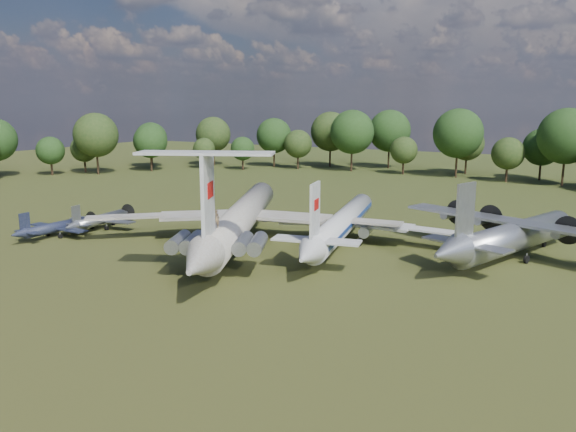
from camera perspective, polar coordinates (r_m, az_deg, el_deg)
The scene contains 7 objects.
ground at distance 73.80m, azimuth -6.62°, elevation -2.52°, with size 300.00×300.00×0.00m, color #234216.
il62_airliner at distance 71.99m, azimuth -4.77°, elevation -0.72°, with size 40.65×52.85×5.18m, color silver, non-canonical shape.
tu104_jet at distance 72.15m, azimuth 5.53°, elevation -1.14°, with size 30.81×41.08×4.11m, color silver, non-canonical shape.
an12_transport at distance 69.66m, azimuth 21.97°, elevation -2.32°, with size 28.98×32.39×4.26m, color gray, non-canonical shape.
small_prop_west at distance 81.48m, azimuth -22.56°, elevation -1.28°, with size 10.03×13.67×2.01m, color black, non-canonical shape.
small_prop_northwest at distance 84.23m, azimuth -18.55°, elevation -0.58°, with size 10.43×14.23×2.09m, color #9EA1A6, non-canonical shape.
person_on_il62 at distance 57.34m, azimuth -7.33°, elevation -0.28°, with size 0.69×0.45×1.90m, color olive.
Camera 1 is at (41.90, -58.14, 17.62)m, focal length 35.00 mm.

